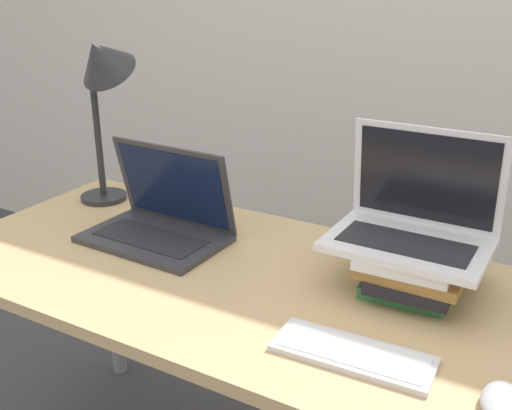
# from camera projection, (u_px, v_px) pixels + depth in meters

# --- Properties ---
(desk) EXTENTS (1.58, 0.71, 0.73)m
(desk) POSITION_uv_depth(u_px,v_px,m) (249.00, 304.00, 1.42)
(desk) COLOR tan
(desk) RESTS_ON ground_plane
(laptop_left) EXTENTS (0.37, 0.25, 0.24)m
(laptop_left) POSITION_uv_depth(u_px,v_px,m) (160.00, 221.00, 1.57)
(laptop_left) COLOR #333338
(laptop_left) RESTS_ON desk
(book_stack) EXTENTS (0.23, 0.28, 0.10)m
(book_stack) POSITION_uv_depth(u_px,v_px,m) (416.00, 266.00, 1.32)
(book_stack) COLOR #33753D
(book_stack) RESTS_ON desk
(laptop_on_books) EXTENTS (0.34, 0.24, 0.25)m
(laptop_on_books) POSITION_uv_depth(u_px,v_px,m) (414.00, 221.00, 1.31)
(laptop_on_books) COLOR silver
(laptop_on_books) RESTS_ON book_stack
(wireless_keyboard) EXTENTS (0.30, 0.12, 0.01)m
(wireless_keyboard) POSITION_uv_depth(u_px,v_px,m) (353.00, 354.00, 1.10)
(wireless_keyboard) COLOR silver
(wireless_keyboard) RESTS_ON desk
(mouse) EXTENTS (0.06, 0.10, 0.03)m
(mouse) POSITION_uv_depth(u_px,v_px,m) (501.00, 400.00, 0.97)
(mouse) COLOR #B2B2B7
(mouse) RESTS_ON desk
(desk_lamp) EXTENTS (0.23, 0.20, 0.53)m
(desk_lamp) POSITION_uv_depth(u_px,v_px,m) (101.00, 77.00, 1.66)
(desk_lamp) COLOR #28282D
(desk_lamp) RESTS_ON desk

